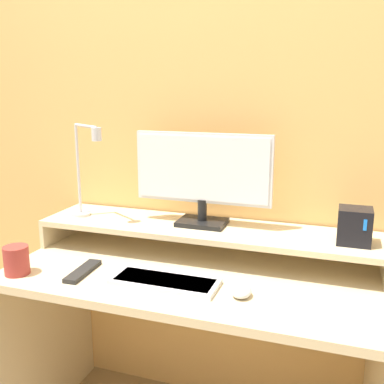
{
  "coord_description": "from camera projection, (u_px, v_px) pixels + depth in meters",
  "views": [
    {
      "loc": [
        0.49,
        -1.11,
        1.39
      ],
      "look_at": [
        -0.01,
        0.35,
        1.03
      ],
      "focal_mm": 42.0,
      "sensor_mm": 36.0,
      "label": 1
    }
  ],
  "objects": [
    {
      "name": "wall_back",
      "position": [
        219.0,
        123.0,
        1.83
      ],
      "size": [
        6.0,
        0.05,
        2.5
      ],
      "color": "#E5AD60",
      "rests_on": "ground_plane"
    },
    {
      "name": "desk",
      "position": [
        191.0,
        324.0,
        1.66
      ],
      "size": [
        1.33,
        0.64,
        0.74
      ],
      "color": "beige",
      "rests_on": "ground_plane"
    },
    {
      "name": "monitor_shelf",
      "position": [
        205.0,
        231.0,
        1.75
      ],
      "size": [
        1.33,
        0.3,
        0.12
      ],
      "color": "beige",
      "rests_on": "desk"
    },
    {
      "name": "monitor",
      "position": [
        203.0,
        174.0,
        1.72
      ],
      "size": [
        0.54,
        0.14,
        0.36
      ],
      "color": "black",
      "rests_on": "monitor_shelf"
    },
    {
      "name": "desk_lamp",
      "position": [
        85.0,
        171.0,
        1.8
      ],
      "size": [
        0.21,
        0.15,
        0.39
      ],
      "color": "silver",
      "rests_on": "monitor_shelf"
    },
    {
      "name": "router_dock",
      "position": [
        355.0,
        226.0,
        1.54
      ],
      "size": [
        0.11,
        0.1,
        0.13
      ],
      "color": "black",
      "rests_on": "monitor_shelf"
    },
    {
      "name": "keyboard",
      "position": [
        165.0,
        281.0,
        1.51
      ],
      "size": [
        0.36,
        0.14,
        0.02
      ],
      "color": "silver",
      "rests_on": "desk"
    },
    {
      "name": "mouse",
      "position": [
        241.0,
        291.0,
        1.42
      ],
      "size": [
        0.06,
        0.08,
        0.04
      ],
      "color": "silver",
      "rests_on": "desk"
    },
    {
      "name": "remote_control",
      "position": [
        83.0,
        271.0,
        1.6
      ],
      "size": [
        0.06,
        0.2,
        0.02
      ],
      "color": "black",
      "rests_on": "desk"
    },
    {
      "name": "mug",
      "position": [
        16.0,
        260.0,
        1.58
      ],
      "size": [
        0.09,
        0.09,
        0.1
      ],
      "color": "#9E332D",
      "rests_on": "desk"
    }
  ]
}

